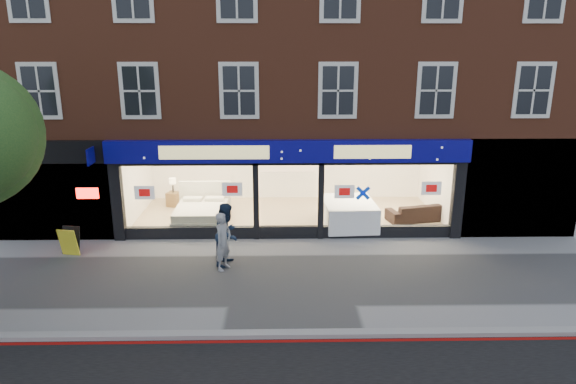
{
  "coord_description": "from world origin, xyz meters",
  "views": [
    {
      "loc": [
        -0.3,
        -12.8,
        6.14
      ],
      "look_at": [
        -0.03,
        2.5,
        1.74
      ],
      "focal_mm": 32.0,
      "sensor_mm": 36.0,
      "label": 1
    }
  ],
  "objects_px": {
    "a_board": "(70,241)",
    "pedestrian_blue": "(227,234)",
    "display_bed": "(202,213)",
    "sofa": "(417,212)",
    "mattress_stack": "(349,213)",
    "pedestrian_grey": "(223,241)"
  },
  "relations": [
    {
      "from": "sofa",
      "to": "pedestrian_grey",
      "type": "bearing_deg",
      "value": 16.95
    },
    {
      "from": "a_board",
      "to": "pedestrian_blue",
      "type": "height_order",
      "value": "pedestrian_blue"
    },
    {
      "from": "display_bed",
      "to": "mattress_stack",
      "type": "height_order",
      "value": "display_bed"
    },
    {
      "from": "sofa",
      "to": "pedestrian_blue",
      "type": "xyz_separation_m",
      "value": [
        -6.4,
        -3.45,
        0.51
      ]
    },
    {
      "from": "display_bed",
      "to": "pedestrian_blue",
      "type": "xyz_separation_m",
      "value": [
        1.22,
        -3.3,
        0.47
      ]
    },
    {
      "from": "display_bed",
      "to": "sofa",
      "type": "distance_m",
      "value": 7.62
    },
    {
      "from": "pedestrian_grey",
      "to": "pedestrian_blue",
      "type": "bearing_deg",
      "value": 15.52
    },
    {
      "from": "sofa",
      "to": "pedestrian_grey",
      "type": "distance_m",
      "value": 7.53
    },
    {
      "from": "display_bed",
      "to": "sofa",
      "type": "height_order",
      "value": "display_bed"
    },
    {
      "from": "display_bed",
      "to": "mattress_stack",
      "type": "distance_m",
      "value": 5.13
    },
    {
      "from": "sofa",
      "to": "a_board",
      "type": "bearing_deg",
      "value": 0.08
    },
    {
      "from": "display_bed",
      "to": "a_board",
      "type": "xyz_separation_m",
      "value": [
        -3.61,
        -2.58,
        -0.01
      ]
    },
    {
      "from": "display_bed",
      "to": "a_board",
      "type": "height_order",
      "value": "display_bed"
    },
    {
      "from": "pedestrian_grey",
      "to": "pedestrian_blue",
      "type": "xyz_separation_m",
      "value": [
        0.08,
        0.37,
        0.08
      ]
    },
    {
      "from": "display_bed",
      "to": "mattress_stack",
      "type": "bearing_deg",
      "value": -3.82
    },
    {
      "from": "a_board",
      "to": "pedestrian_grey",
      "type": "bearing_deg",
      "value": -2.43
    },
    {
      "from": "sofa",
      "to": "display_bed",
      "type": "bearing_deg",
      "value": -12.46
    },
    {
      "from": "mattress_stack",
      "to": "pedestrian_grey",
      "type": "height_order",
      "value": "pedestrian_grey"
    },
    {
      "from": "sofa",
      "to": "pedestrian_blue",
      "type": "height_order",
      "value": "pedestrian_blue"
    },
    {
      "from": "sofa",
      "to": "pedestrian_blue",
      "type": "distance_m",
      "value": 7.29
    },
    {
      "from": "mattress_stack",
      "to": "pedestrian_grey",
      "type": "bearing_deg",
      "value": -140.03
    },
    {
      "from": "a_board",
      "to": "pedestrian_blue",
      "type": "bearing_deg",
      "value": 2.0
    }
  ]
}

